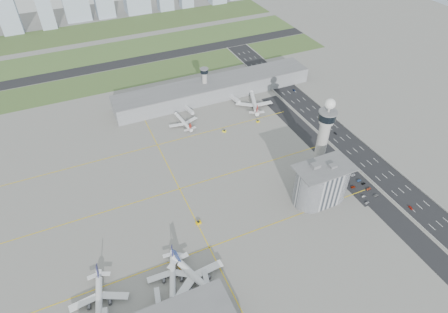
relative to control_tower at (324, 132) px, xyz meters
name	(u,v)px	position (x,y,z in m)	size (l,w,h in m)	color
ground	(243,199)	(-72.00, -8.00, -35.04)	(1000.00, 1000.00, 0.00)	gray
grass_strip_0	(141,75)	(-92.00, 217.00, -35.00)	(480.00, 50.00, 0.08)	#47632E
grass_strip_1	(126,49)	(-92.00, 292.00, -35.00)	(480.00, 60.00, 0.08)	#405E2C
grass_strip_2	(113,28)	(-92.00, 372.00, -35.00)	(480.00, 70.00, 0.08)	#455629
runway	(133,61)	(-92.00, 254.00, -34.98)	(480.00, 22.00, 0.10)	black
highway	(364,158)	(43.00, -8.00, -34.99)	(28.00, 500.00, 0.10)	black
barrier_left	(351,162)	(29.00, -8.00, -34.44)	(0.60, 500.00, 1.20)	#9E9E99
barrier_right	(378,154)	(57.00, -8.00, -34.44)	(0.60, 500.00, 1.20)	#9E9E99
landside_road	(348,174)	(18.00, -18.00, -35.00)	(18.00, 260.00, 0.08)	black
parking_lot	(356,184)	(16.00, -30.00, -34.99)	(20.00, 44.00, 0.10)	black
taxiway_line_h_0	(209,247)	(-112.00, -38.00, -35.04)	(260.00, 0.60, 0.01)	yellow
taxiway_line_h_1	(180,189)	(-112.00, 22.00, -35.04)	(260.00, 0.60, 0.01)	yellow
taxiway_line_h_2	(157,145)	(-112.00, 82.00, -35.04)	(260.00, 0.60, 0.01)	yellow
taxiway_line_v	(180,189)	(-112.00, 22.00, -35.04)	(0.60, 260.00, 0.01)	yellow
control_tower	(324,132)	(0.00, 0.00, 0.00)	(14.00, 14.00, 64.50)	#ADAAA5
secondary_tower	(205,80)	(-42.00, 142.00, -16.24)	(8.60, 8.60, 31.90)	#ADAAA5
admin_building	(321,183)	(-20.01, -30.00, -19.74)	(42.00, 24.00, 33.50)	#B2B2B7
terminal_pier	(214,88)	(-32.00, 140.00, -27.14)	(210.00, 32.00, 15.80)	gray
airplane_near_a	(98,299)	(-184.97, -48.49, -29.39)	(40.34, 34.29, 11.30)	white
airplane_near_b	(172,275)	(-141.40, -50.86, -29.84)	(37.13, 31.56, 10.40)	white
airplane_near_c	(198,278)	(-127.98, -59.98, -28.61)	(45.94, 39.05, 12.86)	white
airplane_far_a	(183,120)	(-80.15, 103.25, -30.21)	(34.50, 29.32, 9.66)	white
airplane_far_b	(254,100)	(-3.56, 104.53, -28.86)	(44.17, 37.55, 12.37)	white
jet_bridge_near_1	(160,312)	(-155.00, -69.00, -32.19)	(14.00, 3.00, 5.70)	silver
jet_bridge_near_2	(209,292)	(-125.00, -69.00, -32.19)	(14.00, 3.00, 5.70)	silver
jet_bridge_far_0	(186,108)	(-70.00, 124.00, -32.19)	(14.00, 3.00, 5.70)	silver
jet_bridge_far_1	(231,97)	(-20.00, 124.00, -32.19)	(14.00, 3.00, 5.70)	silver
tug_0	(100,294)	(-183.73, -42.68, -34.19)	(2.00, 2.91, 1.69)	yellow
tug_1	(181,267)	(-134.17, -45.28, -34.17)	(2.06, 3.00, 1.74)	orange
tug_2	(180,266)	(-134.52, -43.80, -34.07)	(2.29, 3.34, 1.94)	#FBB007
tug_3	(198,222)	(-111.11, -16.01, -34.00)	(2.46, 3.58, 2.08)	#F1B900
tug_4	(224,131)	(-49.87, 75.59, -34.08)	(2.27, 3.29, 1.92)	yellow
tug_5	(258,121)	(-13.88, 76.84, -34.20)	(1.99, 2.89, 1.68)	yellow
car_lot_0	(367,203)	(9.99, -49.57, -34.39)	(1.54, 3.83, 1.31)	#BDBCC0
car_lot_1	(364,196)	(12.08, -43.33, -34.49)	(1.17, 3.35, 1.10)	#A3A3A3
car_lot_2	(353,187)	(11.33, -32.02, -34.50)	(1.81, 3.92, 1.09)	#961F05
car_lot_3	(347,183)	(9.80, -26.88, -34.40)	(1.80, 4.42, 1.28)	#232226
car_lot_4	(342,178)	(10.32, -19.99, -34.45)	(1.39, 3.45, 1.17)	navy
car_lot_5	(336,171)	(10.57, -11.47, -34.49)	(1.17, 3.35, 1.10)	silver
car_lot_6	(376,195)	(21.28, -46.34, -34.49)	(1.82, 3.94, 1.10)	gray
car_lot_7	(369,189)	(20.94, -38.55, -34.40)	(1.78, 4.39, 1.27)	#B54829
car_lot_8	(364,184)	(21.21, -32.34, -34.45)	(1.38, 3.44, 1.17)	black
car_lot_9	(359,181)	(20.29, -28.24, -34.42)	(1.31, 3.76, 1.24)	navy
car_lot_10	(353,175)	(20.13, -20.97, -34.43)	(2.03, 4.39, 1.22)	silver
car_lot_11	(347,170)	(19.93, -13.89, -34.39)	(1.82, 4.49, 1.30)	#A9A9A9
car_hw_0	(411,208)	(35.70, -66.65, -34.39)	(1.53, 3.81, 1.30)	#B51B0F
car_hw_1	(335,133)	(42.13, 30.76, -34.49)	(1.17, 3.35, 1.10)	black
car_hw_2	(294,90)	(49.76, 113.16, -34.49)	(1.83, 3.98, 1.10)	#14234E
car_hw_4	(257,69)	(36.92, 172.40, -34.44)	(1.41, 3.50, 1.19)	slate
skyline_bldg_5	(6,9)	(-222.11, 411.66, -1.60)	(25.49, 20.39, 66.89)	#9EADC1
skyline_bldg_6	(46,12)	(-174.68, 409.90, -12.44)	(20.04, 16.03, 45.20)	#9EADC1
skyline_bldg_10	(165,1)	(1.27, 415.68, -21.17)	(23.01, 18.41, 27.75)	#9EADC1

